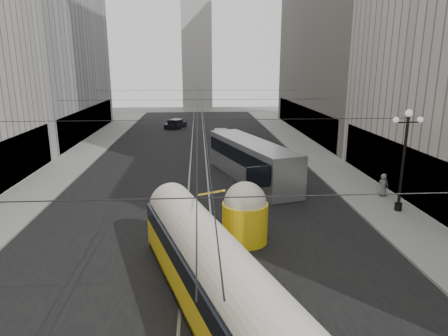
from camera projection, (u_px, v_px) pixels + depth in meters
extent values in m
cube|color=black|center=(198.00, 162.00, 38.53)|extent=(20.00, 85.00, 0.02)
cube|color=gray|center=(82.00, 155.00, 41.14)|extent=(4.00, 72.00, 0.15)
cube|color=gray|center=(310.00, 152.00, 42.64)|extent=(4.00, 72.00, 0.15)
cube|color=gray|center=(190.00, 162.00, 38.48)|extent=(0.12, 85.00, 0.04)
cube|color=gray|center=(206.00, 162.00, 38.57)|extent=(0.12, 85.00, 0.04)
cube|color=black|center=(4.00, 166.00, 28.94)|extent=(0.10, 18.00, 3.60)
cube|color=#999999|center=(32.00, 24.00, 48.75)|extent=(12.00, 28.00, 28.00)
cube|color=black|center=(90.00, 121.00, 52.12)|extent=(0.10, 25.20, 3.60)
cube|color=black|center=(393.00, 166.00, 28.76)|extent=(0.10, 18.00, 3.60)
cube|color=#514C47|center=(353.00, 9.00, 50.75)|extent=(12.00, 32.00, 32.00)
cube|color=black|center=(302.00, 119.00, 53.88)|extent=(0.10, 28.80, 3.60)
cube|color=#B2AFA8|center=(197.00, 50.00, 81.42)|extent=(6.00, 6.00, 24.00)
cylinder|color=black|center=(403.00, 164.00, 24.52)|extent=(0.18, 0.18, 6.00)
cylinder|color=black|center=(398.00, 207.00, 25.20)|extent=(0.44, 0.44, 0.50)
cylinder|color=black|center=(408.00, 122.00, 23.87)|extent=(1.60, 0.08, 0.08)
sphere|color=white|center=(409.00, 113.00, 23.73)|extent=(0.44, 0.44, 0.44)
sphere|color=white|center=(396.00, 120.00, 23.78)|extent=(0.36, 0.36, 0.36)
sphere|color=white|center=(420.00, 120.00, 23.87)|extent=(0.36, 0.36, 0.36)
cylinder|color=black|center=(197.00, 198.00, 9.49)|extent=(25.00, 0.03, 0.03)
cylinder|color=black|center=(197.00, 120.00, 23.02)|extent=(25.00, 0.03, 0.03)
cylinder|color=black|center=(197.00, 100.00, 36.54)|extent=(25.00, 0.03, 0.03)
cylinder|color=black|center=(197.00, 90.00, 50.07)|extent=(25.00, 0.03, 0.03)
cylinder|color=black|center=(197.00, 98.00, 40.46)|extent=(0.03, 72.00, 0.03)
cylinder|color=black|center=(201.00, 98.00, 40.48)|extent=(0.03, 72.00, 0.03)
cube|color=yellow|center=(213.00, 288.00, 14.96)|extent=(6.19, 13.04, 1.57)
cube|color=black|center=(213.00, 305.00, 15.14)|extent=(6.07, 12.67, 0.28)
cube|color=black|center=(212.00, 263.00, 14.70)|extent=(6.15, 12.86, 0.78)
cylinder|color=silver|center=(212.00, 256.00, 14.63)|extent=(5.87, 12.77, 2.12)
cylinder|color=yellow|center=(245.00, 223.00, 20.91)|extent=(2.40, 2.40, 2.12)
sphere|color=silver|center=(245.00, 203.00, 20.63)|extent=(2.21, 2.21, 2.21)
cube|color=#9B9DA0|center=(251.00, 160.00, 32.21)|extent=(6.20, 12.73, 3.13)
cube|color=black|center=(251.00, 154.00, 32.08)|extent=(6.09, 12.31, 1.15)
cube|color=black|center=(263.00, 177.00, 26.12)|extent=(2.32, 0.81, 1.46)
cylinder|color=black|center=(240.00, 189.00, 28.35)|extent=(0.30, 1.04, 1.04)
cylinder|color=black|center=(276.00, 188.00, 28.52)|extent=(0.30, 1.04, 1.04)
cylinder|color=black|center=(230.00, 162.00, 36.46)|extent=(0.30, 1.04, 1.04)
cylinder|color=black|center=(259.00, 161.00, 36.62)|extent=(0.30, 1.04, 1.04)
cube|color=white|center=(221.00, 137.00, 49.47)|extent=(2.17, 4.46, 0.77)
cube|color=black|center=(221.00, 132.00, 49.33)|extent=(1.77, 2.51, 0.72)
cylinder|color=black|center=(215.00, 140.00, 48.04)|extent=(0.22, 0.61, 0.61)
cylinder|color=black|center=(228.00, 140.00, 48.14)|extent=(0.22, 0.61, 0.61)
cylinder|color=black|center=(214.00, 136.00, 50.88)|extent=(0.22, 0.61, 0.61)
cylinder|color=black|center=(226.00, 136.00, 50.98)|extent=(0.22, 0.61, 0.61)
cube|color=black|center=(176.00, 125.00, 59.08)|extent=(3.24, 4.43, 0.73)
cube|color=black|center=(176.00, 122.00, 58.95)|extent=(2.29, 2.67, 0.69)
cylinder|color=black|center=(170.00, 128.00, 57.72)|extent=(0.22, 0.58, 0.58)
cylinder|color=black|center=(180.00, 128.00, 57.81)|extent=(0.22, 0.58, 0.58)
cylinder|color=black|center=(171.00, 125.00, 60.41)|extent=(0.22, 0.58, 0.58)
cylinder|color=black|center=(181.00, 125.00, 60.51)|extent=(0.22, 0.58, 0.58)
imported|color=slate|center=(383.00, 185.00, 27.90)|extent=(0.80, 0.52, 1.60)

